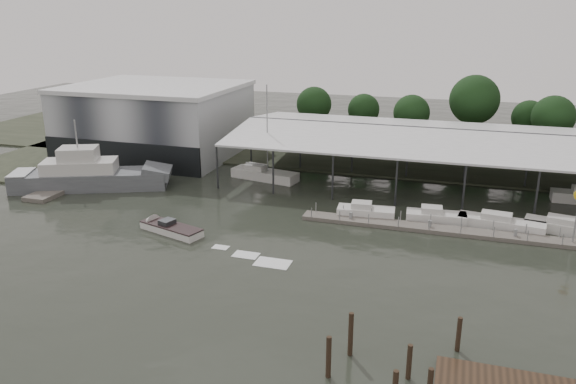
% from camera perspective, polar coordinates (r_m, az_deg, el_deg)
% --- Properties ---
extents(ground, '(200.00, 200.00, 0.00)m').
position_cam_1_polar(ground, '(51.43, -2.45, -6.13)').
color(ground, '#262B23').
rests_on(ground, ground).
extents(land_strip_far, '(140.00, 30.00, 0.30)m').
position_cam_1_polar(land_strip_far, '(90.04, 6.66, 4.45)').
color(land_strip_far, '#3F4433').
rests_on(land_strip_far, ground).
extents(land_strip_west, '(20.00, 40.00, 0.30)m').
position_cam_1_polar(land_strip_west, '(95.28, -19.26, 4.31)').
color(land_strip_west, '#3F4433').
rests_on(land_strip_west, ground).
extents(storage_warehouse, '(24.50, 20.50, 10.50)m').
position_cam_1_polar(storage_warehouse, '(87.62, -13.24, 7.19)').
color(storage_warehouse, '#A7ACB1').
rests_on(storage_warehouse, ground).
extents(covered_boat_shed, '(58.24, 24.00, 6.96)m').
position_cam_1_polar(covered_boat_shed, '(73.61, 17.83, 5.47)').
color(covered_boat_shed, silver).
rests_on(covered_boat_shed, ground).
extents(trawler_dock, '(3.00, 18.00, 0.50)m').
position_cam_1_polar(trawler_dock, '(77.04, -20.21, 1.23)').
color(trawler_dock, '#646158').
rests_on(trawler_dock, ground).
extents(floating_dock, '(28.00, 2.00, 1.40)m').
position_cam_1_polar(floating_dock, '(57.96, 15.16, -3.70)').
color(floating_dock, '#646158').
rests_on(floating_dock, ground).
extents(grey_trawler, '(19.33, 11.64, 8.84)m').
position_cam_1_polar(grey_trawler, '(73.23, -19.36, 1.57)').
color(grey_trawler, slate).
rests_on(grey_trawler, ground).
extents(white_sailboat, '(9.24, 4.30, 12.49)m').
position_cam_1_polar(white_sailboat, '(73.10, -2.47, 1.81)').
color(white_sailboat, silver).
rests_on(white_sailboat, ground).
extents(speedboat_underway, '(18.09, 7.13, 2.00)m').
position_cam_1_polar(speedboat_underway, '(57.20, -12.20, -3.55)').
color(speedboat_underway, silver).
rests_on(speedboat_underway, ground).
extents(moored_cruiser_0, '(6.18, 2.74, 1.70)m').
position_cam_1_polar(moored_cruiser_0, '(60.17, 7.86, -1.99)').
color(moored_cruiser_0, silver).
rests_on(moored_cruiser_0, ground).
extents(moored_cruiser_1, '(6.23, 2.68, 1.70)m').
position_cam_1_polar(moored_cruiser_1, '(60.21, 14.75, -2.42)').
color(moored_cruiser_1, silver).
rests_on(moored_cruiser_1, ground).
extents(moored_cruiser_2, '(8.55, 3.33, 1.70)m').
position_cam_1_polar(moored_cruiser_2, '(60.37, 20.75, -2.97)').
color(moored_cruiser_2, silver).
rests_on(moored_cruiser_2, ground).
extents(moored_cruiser_3, '(8.04, 3.80, 1.70)m').
position_cam_1_polar(moored_cruiser_3, '(61.82, 26.39, -3.23)').
color(moored_cruiser_3, silver).
rests_on(moored_cruiser_3, ground).
extents(mooring_pilings, '(7.65, 7.76, 3.62)m').
position_cam_1_polar(mooring_pilings, '(35.18, 10.59, -16.89)').
color(mooring_pilings, '#37281B').
rests_on(mooring_pilings, ground).
extents(horizon_tree_line, '(68.62, 10.11, 11.53)m').
position_cam_1_polar(horizon_tree_line, '(92.92, 21.61, 7.53)').
color(horizon_tree_line, '#301F15').
rests_on(horizon_tree_line, ground).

